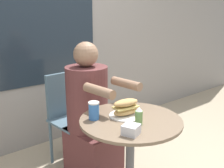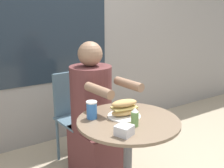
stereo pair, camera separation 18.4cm
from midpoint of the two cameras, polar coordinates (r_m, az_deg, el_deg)
The scene contains 8 objects.
storefront_wall at distance 2.85m, azimuth -12.06°, elevation 14.75°, with size 8.00×0.09×2.80m.
cafe_table at distance 1.85m, azimuth 6.42°, elevation -13.37°, with size 0.69×0.69×0.73m.
diner_chair at distance 2.53m, azimuth -5.97°, elevation -5.40°, with size 0.41×0.41×0.87m.
seated_diner at distance 2.26m, azimuth -1.62°, elevation -8.09°, with size 0.39×0.64×1.19m.
sandwich_on_plate at distance 1.79m, azimuth 5.62°, elevation -5.53°, with size 0.23×0.23×0.12m.
drink_cup at distance 1.75m, azimuth -1.44°, elevation -5.70°, with size 0.07×0.07×0.12m.
napkin_box at distance 1.54m, azimuth 6.16°, elevation -10.07°, with size 0.12×0.12×0.06m.
condiment_bottle at distance 1.65m, azimuth 8.19°, elevation -7.23°, with size 0.05×0.05×0.12m.
Camera 2 is at (-0.98, -1.29, 1.41)m, focal length 42.00 mm.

